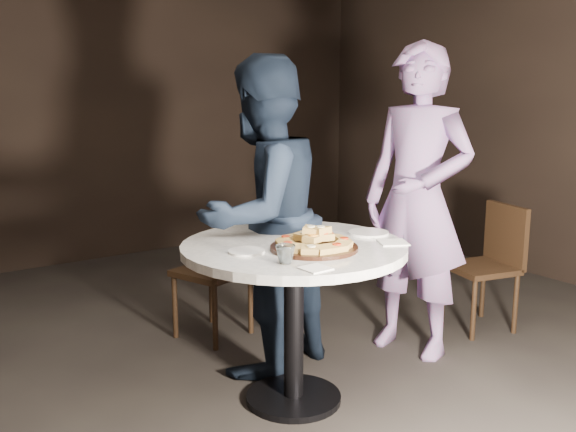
{
  "coord_description": "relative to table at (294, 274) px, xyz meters",
  "views": [
    {
      "loc": [
        -1.82,
        -2.34,
        1.59
      ],
      "look_at": [
        -0.04,
        0.2,
        0.96
      ],
      "focal_mm": 40.0,
      "sensor_mm": 36.0,
      "label": 1
    }
  ],
  "objects": [
    {
      "name": "diner_navy",
      "position": [
        0.09,
        0.44,
        0.2
      ],
      "size": [
        1.0,
        0.87,
        1.76
      ],
      "primitive_type": "imported",
      "rotation": [
        0.0,
        0.0,
        3.41
      ],
      "color": "black",
      "rests_on": "ground"
    },
    {
      "name": "plate_left",
      "position": [
        -0.28,
        -0.01,
        0.16
      ],
      "size": [
        0.22,
        0.22,
        0.01
      ],
      "primitive_type": "cylinder",
      "rotation": [
        0.0,
        0.0,
        0.35
      ],
      "color": "white",
      "rests_on": "table"
    },
    {
      "name": "table",
      "position": [
        0.0,
        0.0,
        0.0
      ],
      "size": [
        1.2,
        1.2,
        0.83
      ],
      "rotation": [
        0.0,
        0.0,
        0.08
      ],
      "color": "black",
      "rests_on": "ground"
    },
    {
      "name": "serving_board",
      "position": [
        0.01,
        -0.15,
        0.16
      ],
      "size": [
        0.52,
        0.52,
        0.02
      ],
      "primitive_type": "cylinder",
      "rotation": [
        0.0,
        0.0,
        -0.28
      ],
      "color": "black",
      "rests_on": "table"
    },
    {
      "name": "diner_teal",
      "position": [
        0.99,
        0.13,
        0.25
      ],
      "size": [
        0.62,
        0.78,
        1.85
      ],
      "primitive_type": "imported",
      "rotation": [
        0.0,
        0.0,
        -1.28
      ],
      "color": "#80659C",
      "rests_on": "ground"
    },
    {
      "name": "chair_right",
      "position": [
        1.69,
        0.11,
        -0.2
      ],
      "size": [
        0.48,
        0.47,
        0.83
      ],
      "rotation": [
        0.0,
        0.0,
        -1.8
      ],
      "color": "black",
      "rests_on": "ground"
    },
    {
      "name": "water_glass",
      "position": [
        -0.24,
        -0.27,
        0.2
      ],
      "size": [
        0.11,
        0.11,
        0.08
      ],
      "primitive_type": "imported",
      "rotation": [
        0.0,
        0.0,
        -0.22
      ],
      "color": "silver",
      "rests_on": "table"
    },
    {
      "name": "focaccia_pile",
      "position": [
        0.01,
        -0.15,
        0.2
      ],
      "size": [
        0.37,
        0.36,
        0.1
      ],
      "rotation": [
        0.0,
        0.0,
        0.38
      ],
      "color": "#AA8541",
      "rests_on": "serving_board"
    },
    {
      "name": "plate_right",
      "position": [
        0.44,
        -0.05,
        0.16
      ],
      "size": [
        0.22,
        0.22,
        0.01
      ],
      "primitive_type": "cylinder",
      "rotation": [
        0.0,
        0.0,
        0.03
      ],
      "color": "white",
      "rests_on": "table"
    },
    {
      "name": "napkin_near",
      "position": [
        -0.19,
        -0.42,
        0.16
      ],
      "size": [
        0.12,
        0.12,
        0.01
      ],
      "primitive_type": "cube",
      "rotation": [
        0.0,
        0.0,
        0.04
      ],
      "color": "white",
      "rests_on": "table"
    },
    {
      "name": "chair_far",
      "position": [
        0.12,
        0.94,
        -0.18
      ],
      "size": [
        0.52,
        0.53,
        0.86
      ],
      "rotation": [
        0.0,
        0.0,
        3.48
      ],
      "color": "black",
      "rests_on": "ground"
    },
    {
      "name": "napkin_far",
      "position": [
        0.41,
        -0.27,
        0.16
      ],
      "size": [
        0.18,
        0.18,
        0.01
      ],
      "primitive_type": "cube",
      "rotation": [
        0.0,
        0.0,
        -0.49
      ],
      "color": "white",
      "rests_on": "table"
    },
    {
      "name": "floor",
      "position": [
        0.04,
        -0.15,
        -0.68
      ],
      "size": [
        7.0,
        7.0,
        0.0
      ],
      "primitive_type": "plane",
      "color": "black",
      "rests_on": "ground"
    }
  ]
}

